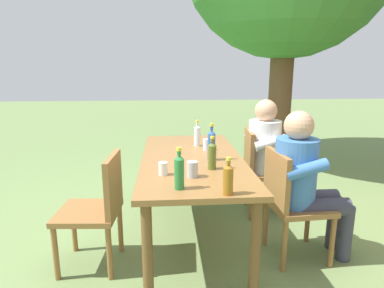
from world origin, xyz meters
The scene contains 17 objects.
ground_plane centered at (0.00, 0.00, 0.00)m, with size 24.00×24.00×0.00m, color #6B844C.
dining_table centered at (0.00, 0.00, 0.64)m, with size 1.84×0.86×0.72m.
chair_far_right centered at (0.42, 0.73, 0.49)m, with size 0.47×0.47×0.87m.
chair_far_left centered at (-0.42, 0.73, 0.49)m, with size 0.48×0.48×0.87m.
chair_near_right centered at (0.42, -0.73, 0.49)m, with size 0.47×0.47×0.87m.
person_in_white_shirt centered at (0.41, 0.84, 0.66)m, with size 0.47×0.61×1.18m.
person_in_plaid_shirt centered at (-0.41, 0.84, 0.66)m, with size 0.47×0.61×1.18m.
bottle_clear centered at (-0.42, 0.08, 0.84)m, with size 0.06×0.06×0.26m.
bottle_amber centered at (0.86, 0.16, 0.83)m, with size 0.06×0.06×0.24m.
bottle_olive centered at (0.34, 0.13, 0.84)m, with size 0.06×0.06×0.26m.
bottle_blue centered at (0.09, 0.16, 0.86)m, with size 0.06×0.06×0.31m.
bottle_green centered at (0.74, -0.14, 0.84)m, with size 0.06×0.06×0.28m.
cup_steel centered at (0.51, -0.04, 0.78)m, with size 0.08×0.08×0.11m, color #B2B7BC.
cup_white centered at (0.45, -0.25, 0.77)m, with size 0.07×0.07×0.10m, color white.
cup_glass centered at (-0.24, 0.16, 0.78)m, with size 0.07×0.07×0.11m, color silver.
backpack_by_near_side centered at (-1.34, -0.22, 0.22)m, with size 0.30×0.23×0.46m.
backpack_by_far_side centered at (-1.29, -0.06, 0.21)m, with size 0.31×0.24×0.44m.
Camera 1 is at (2.76, -0.21, 1.50)m, focal length 31.01 mm.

